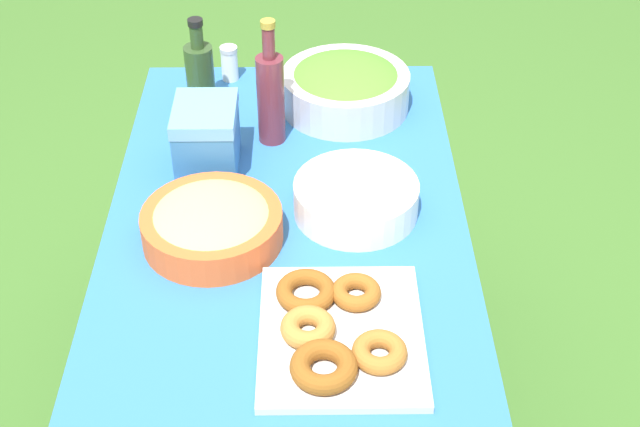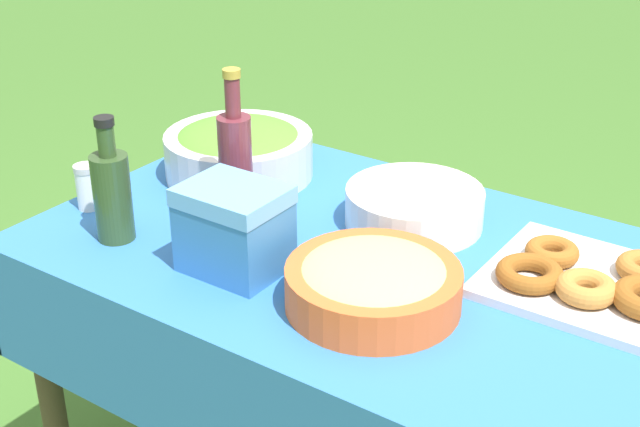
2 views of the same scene
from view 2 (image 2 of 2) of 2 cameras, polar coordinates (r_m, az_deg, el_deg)
name	(u,v)px [view 2 (image 2 of 2)]	position (r m, az deg, el deg)	size (l,w,h in m)	color
picnic_table	(369,306)	(1.64, 3.14, -5.92)	(1.22, 0.74, 0.73)	#2D6BB2
salad_bowl	(239,150)	(1.87, -5.23, 4.09)	(0.31, 0.31, 0.11)	silver
pasta_bowl	(373,283)	(1.41, 3.43, -4.44)	(0.28, 0.28, 0.09)	#E05B28
donut_platter	(594,282)	(1.52, 17.13, -4.20)	(0.35, 0.29, 0.05)	silver
plate_stack	(414,207)	(1.67, 6.05, 0.42)	(0.26, 0.26, 0.07)	white
olive_oil_bottle	(112,192)	(1.63, -13.17, 1.32)	(0.07, 0.07, 0.23)	#2D4723
wine_bottle	(236,165)	(1.64, -5.42, 3.11)	(0.06, 0.06, 0.30)	maroon
cooler_box	(234,229)	(1.50, -5.52, -0.97)	(0.17, 0.14, 0.15)	#3372B7
salt_shaker	(87,187)	(1.78, -14.69, 1.67)	(0.04, 0.04, 0.09)	white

